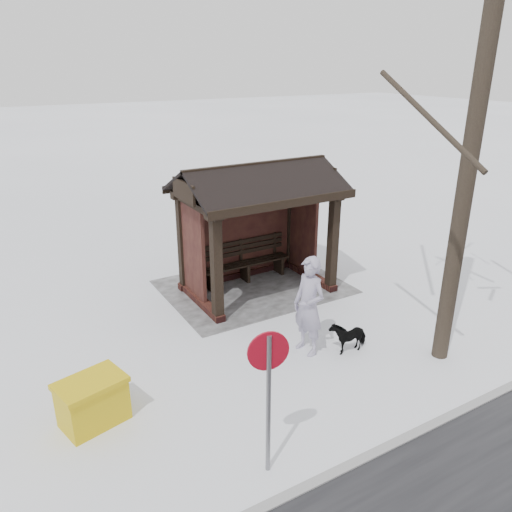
{
  "coord_description": "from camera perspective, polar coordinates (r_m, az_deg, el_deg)",
  "views": [
    {
      "loc": [
        5.53,
        9.42,
        5.15
      ],
      "look_at": [
        0.51,
        0.8,
        1.25
      ],
      "focal_mm": 35.0,
      "sensor_mm": 36.0,
      "label": 1
    }
  ],
  "objects": [
    {
      "name": "ground",
      "position": [
        12.08,
        0.18,
        -3.89
      ],
      "size": [
        120.0,
        120.0,
        0.0
      ],
      "primitive_type": "plane",
      "color": "white",
      "rests_on": "ground"
    },
    {
      "name": "kerb",
      "position": [
        8.51,
        20.22,
        -17.37
      ],
      "size": [
        120.0,
        0.15,
        0.06
      ],
      "primitive_type": "cube",
      "color": "gray",
      "rests_on": "ground"
    },
    {
      "name": "trampled_patch",
      "position": [
        12.23,
        -0.3,
        -3.51
      ],
      "size": [
        4.2,
        3.2,
        0.02
      ],
      "primitive_type": "cube",
      "color": "#99999F",
      "rests_on": "ground"
    },
    {
      "name": "bus_shelter",
      "position": [
        11.46,
        -0.21,
        6.25
      ],
      "size": [
        3.6,
        2.4,
        3.09
      ],
      "color": "#351413",
      "rests_on": "ground"
    },
    {
      "name": "pedestrian",
      "position": [
        9.26,
        6.07,
        -5.71
      ],
      "size": [
        0.56,
        0.76,
        1.91
      ],
      "primitive_type": "imported",
      "rotation": [
        0.0,
        0.0,
        1.72
      ],
      "color": "#9F98B2",
      "rests_on": "ground"
    },
    {
      "name": "dog",
      "position": [
        9.73,
        10.49,
        -8.91
      ],
      "size": [
        0.73,
        0.35,
        0.61
      ],
      "primitive_type": "imported",
      "rotation": [
        0.0,
        0.0,
        1.54
      ],
      "color": "black",
      "rests_on": "ground"
    },
    {
      "name": "grit_bin",
      "position": [
        8.19,
        -18.17,
        -15.51
      ],
      "size": [
        1.11,
        0.89,
        0.75
      ],
      "rotation": [
        0.0,
        0.0,
        0.25
      ],
      "color": "gold",
      "rests_on": "ground"
    },
    {
      "name": "road_sign",
      "position": [
        6.37,
        1.39,
        -13.12
      ],
      "size": [
        0.53,
        0.17,
        2.12
      ],
      "rotation": [
        0.0,
        0.0,
        -0.25
      ],
      "color": "slate",
      "rests_on": "ground"
    }
  ]
}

